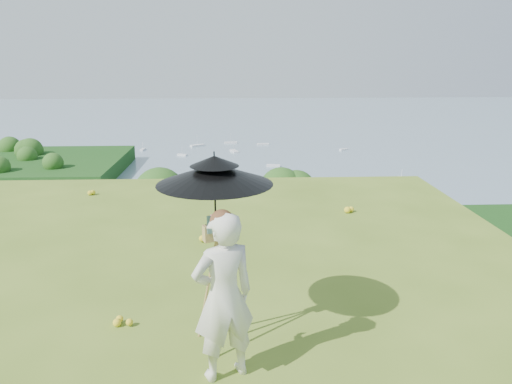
{
  "coord_description": "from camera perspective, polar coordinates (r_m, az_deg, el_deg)",
  "views": [
    {
      "loc": [
        1.99,
        -6.04,
        3.16
      ],
      "look_at": [
        2.33,
        1.42,
        1.12
      ],
      "focal_mm": 35.0,
      "sensor_mm": 36.0,
      "label": 1
    }
  ],
  "objects": [
    {
      "name": "ground",
      "position": [
        7.1,
        -18.99,
        -12.07
      ],
      "size": [
        14.0,
        14.0,
        0.0
      ],
      "primitive_type": "plane",
      "color": "#597321",
      "rests_on": "ground"
    },
    {
      "name": "shoreline_tier",
      "position": [
        90.02,
        -3.67,
        -10.58
      ],
      "size": [
        170.0,
        28.0,
        8.0
      ],
      "primitive_type": "cube",
      "color": "gray",
      "rests_on": "bay_water"
    },
    {
      "name": "bay_water",
      "position": [
        248.84,
        -3.05,
        6.62
      ],
      "size": [
        700.0,
        700.0,
        0.0
      ],
      "primitive_type": "plane",
      "color": "#708DA0",
      "rests_on": "ground"
    },
    {
      "name": "slope_trees",
      "position": [
        44.92,
        -4.97,
        -8.67
      ],
      "size": [
        110.0,
        50.0,
        6.0
      ],
      "primitive_type": null,
      "color": "#244E17",
      "rests_on": "forest_slope"
    },
    {
      "name": "harbor_town",
      "position": [
        87.39,
        -3.74,
        -6.74
      ],
      "size": [
        110.0,
        22.0,
        5.0
      ],
      "primitive_type": null,
      "color": "silver",
      "rests_on": "shoreline_tier"
    },
    {
      "name": "moored_boats",
      "position": [
        171.66,
        -7.39,
        2.72
      ],
      "size": [
        140.0,
        140.0,
        0.7
      ],
      "primitive_type": null,
      "color": "silver",
      "rests_on": "bay_water"
    },
    {
      "name": "wildflowers",
      "position": [
        7.29,
        -18.49,
        -10.77
      ],
      "size": [
        10.0,
        10.5,
        0.12
      ],
      "primitive_type": null,
      "color": "yellow",
      "rests_on": "ground"
    },
    {
      "name": "painter",
      "position": [
        5.0,
        -3.74,
        -11.87
      ],
      "size": [
        0.76,
        0.64,
        1.76
      ],
      "primitive_type": "imported",
      "rotation": [
        0.0,
        0.0,
        3.55
      ],
      "color": "silver",
      "rests_on": "ground"
    },
    {
      "name": "field_easel",
      "position": [
        5.6,
        -4.4,
        -9.99
      ],
      "size": [
        0.77,
        0.77,
        1.55
      ],
      "primitive_type": null,
      "rotation": [
        0.0,
        0.0,
        0.39
      ],
      "color": "olive",
      "rests_on": "ground"
    },
    {
      "name": "sun_umbrella",
      "position": [
        5.29,
        -4.71,
        -0.33
      ],
      "size": [
        1.52,
        1.52,
        0.93
      ],
      "primitive_type": null,
      "rotation": [
        0.0,
        0.0,
        0.27
      ],
      "color": "black",
      "rests_on": "field_easel"
    },
    {
      "name": "painter_cap",
      "position": [
        4.69,
        -3.91,
        -2.81
      ],
      "size": [
        0.31,
        0.33,
        0.1
      ],
      "primitive_type": null,
      "rotation": [
        0.0,
        0.0,
        0.42
      ],
      "color": "#D37483",
      "rests_on": "painter"
    }
  ]
}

